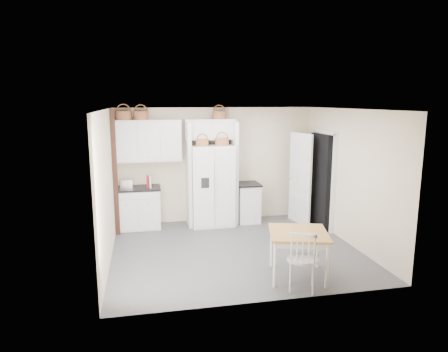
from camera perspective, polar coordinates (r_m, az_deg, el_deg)
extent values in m
plane|color=#505050|center=(7.61, 1.61, -10.47)|extent=(4.50, 4.50, 0.00)
plane|color=white|center=(7.10, 1.72, 9.51)|extent=(4.50, 4.50, 0.00)
plane|color=beige|center=(9.17, -1.20, 1.62)|extent=(4.50, 0.00, 4.50)
plane|color=beige|center=(7.08, -16.36, -1.53)|extent=(0.00, 4.00, 4.00)
plane|color=beige|center=(8.05, 17.45, -0.15)|extent=(0.00, 4.00, 4.00)
cube|color=white|center=(8.88, -1.74, -1.34)|extent=(0.93, 0.74, 1.79)
cube|color=silver|center=(8.91, -12.17, -4.58)|extent=(0.94, 0.59, 0.87)
cube|color=silver|center=(9.21, 3.38, -3.89)|extent=(0.49, 0.59, 0.86)
cube|color=#AB6B41|center=(6.50, 10.49, -10.95)|extent=(1.08, 1.08, 0.74)
cube|color=silver|center=(6.06, 11.14, -11.56)|extent=(0.59, 0.57, 0.94)
cube|color=black|center=(8.80, -12.29, -1.72)|extent=(0.98, 0.63, 0.04)
cube|color=black|center=(9.11, 3.41, -1.15)|extent=(0.53, 0.63, 0.04)
cube|color=silver|center=(8.76, -13.77, -1.10)|extent=(0.28, 0.17, 0.18)
cube|color=#A90D1F|center=(8.70, -10.89, -0.82)|extent=(0.04, 0.17, 0.26)
cube|color=silver|center=(8.70, -10.56, -0.83)|extent=(0.06, 0.17, 0.25)
cylinder|color=brown|center=(8.75, -14.15, 8.39)|extent=(0.33, 0.33, 0.19)
cylinder|color=brown|center=(8.74, -11.78, 8.48)|extent=(0.31, 0.31, 0.18)
cylinder|color=brown|center=(8.90, -0.69, 8.71)|extent=(0.30, 0.30, 0.17)
cylinder|color=brown|center=(8.60, -3.13, 4.78)|extent=(0.27, 0.27, 0.14)
cylinder|color=brown|center=(8.67, -0.29, 4.90)|extent=(0.29, 0.29, 0.16)
cube|color=silver|center=(8.78, -10.73, 4.98)|extent=(1.40, 0.34, 0.90)
cube|color=silver|center=(8.88, -1.98, 6.68)|extent=(1.12, 0.34, 0.45)
cube|color=silver|center=(8.81, -5.07, 0.21)|extent=(0.08, 0.60, 2.30)
cube|color=silver|center=(8.98, 1.41, 0.45)|extent=(0.08, 0.60, 2.30)
cube|color=black|center=(8.40, -15.30, 0.40)|extent=(0.09, 0.09, 2.60)
cube|color=black|center=(8.93, 13.76, -0.72)|extent=(0.18, 0.85, 2.05)
cube|color=white|center=(9.09, 10.81, -0.41)|extent=(0.21, 0.79, 2.05)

